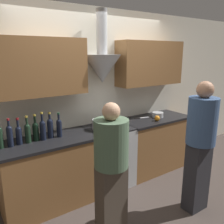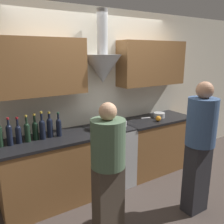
{
  "view_description": "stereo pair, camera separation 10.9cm",
  "coord_description": "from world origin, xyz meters",
  "px_view_note": "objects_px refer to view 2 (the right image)",
  "views": [
    {
      "loc": [
        -1.82,
        -2.45,
        1.97
      ],
      "look_at": [
        0.0,
        0.21,
        1.16
      ],
      "focal_mm": 38.0,
      "sensor_mm": 36.0,
      "label": 1
    },
    {
      "loc": [
        -1.73,
        -2.51,
        1.97
      ],
      "look_at": [
        0.0,
        0.21,
        1.16
      ],
      "focal_mm": 38.0,
      "sensor_mm": 36.0,
      "label": 2
    }
  ],
  "objects_px": {
    "wine_bottle_4": "(35,130)",
    "wine_bottle_3": "(27,131)",
    "wine_bottle_1": "(9,134)",
    "stove_range": "(108,156)",
    "person_foreground_right": "(200,143)",
    "wine_bottle_7": "(59,126)",
    "wine_bottle_2": "(18,133)",
    "wine_bottle_6": "(50,126)",
    "saucepan": "(159,115)",
    "person_foreground_left": "(108,166)",
    "mixing_bowl": "(117,124)",
    "orange_fruit": "(158,119)",
    "wine_bottle_5": "(42,128)",
    "stock_pot": "(100,124)"
  },
  "relations": [
    {
      "from": "wine_bottle_4",
      "to": "wine_bottle_6",
      "type": "xyz_separation_m",
      "value": [
        0.19,
        0.0,
        0.01
      ]
    },
    {
      "from": "wine_bottle_6",
      "to": "person_foreground_left",
      "type": "height_order",
      "value": "person_foreground_left"
    },
    {
      "from": "wine_bottle_4",
      "to": "stove_range",
      "type": "bearing_deg",
      "value": -2.67
    },
    {
      "from": "mixing_bowl",
      "to": "wine_bottle_6",
      "type": "bearing_deg",
      "value": 176.24
    },
    {
      "from": "stove_range",
      "to": "wine_bottle_1",
      "type": "xyz_separation_m",
      "value": [
        -1.34,
        0.03,
        0.59
      ]
    },
    {
      "from": "wine_bottle_7",
      "to": "orange_fruit",
      "type": "distance_m",
      "value": 1.58
    },
    {
      "from": "saucepan",
      "to": "wine_bottle_1",
      "type": "bearing_deg",
      "value": 179.23
    },
    {
      "from": "wine_bottle_2",
      "to": "wine_bottle_3",
      "type": "xyz_separation_m",
      "value": [
        0.1,
        -0.0,
        0.01
      ]
    },
    {
      "from": "wine_bottle_6",
      "to": "saucepan",
      "type": "xyz_separation_m",
      "value": [
        1.85,
        -0.05,
        -0.1
      ]
    },
    {
      "from": "wine_bottle_7",
      "to": "mixing_bowl",
      "type": "xyz_separation_m",
      "value": [
        0.88,
        -0.04,
        -0.1
      ]
    },
    {
      "from": "wine_bottle_3",
      "to": "orange_fruit",
      "type": "height_order",
      "value": "wine_bottle_3"
    },
    {
      "from": "wine_bottle_3",
      "to": "wine_bottle_4",
      "type": "relative_size",
      "value": 1.0
    },
    {
      "from": "wine_bottle_1",
      "to": "stove_range",
      "type": "bearing_deg",
      "value": -1.16
    },
    {
      "from": "wine_bottle_2",
      "to": "stock_pot",
      "type": "height_order",
      "value": "wine_bottle_2"
    },
    {
      "from": "person_foreground_left",
      "to": "wine_bottle_1",
      "type": "bearing_deg",
      "value": 130.39
    },
    {
      "from": "stove_range",
      "to": "mixing_bowl",
      "type": "bearing_deg",
      "value": -5.88
    },
    {
      "from": "saucepan",
      "to": "wine_bottle_2",
      "type": "bearing_deg",
      "value": 178.84
    },
    {
      "from": "wine_bottle_4",
      "to": "wine_bottle_5",
      "type": "height_order",
      "value": "wine_bottle_5"
    },
    {
      "from": "wine_bottle_4",
      "to": "saucepan",
      "type": "relative_size",
      "value": 1.8
    },
    {
      "from": "wine_bottle_7",
      "to": "orange_fruit",
      "type": "xyz_separation_m",
      "value": [
        1.57,
        -0.19,
        -0.09
      ]
    },
    {
      "from": "mixing_bowl",
      "to": "saucepan",
      "type": "bearing_deg",
      "value": 0.7
    },
    {
      "from": "wine_bottle_3",
      "to": "wine_bottle_5",
      "type": "bearing_deg",
      "value": -2.55
    },
    {
      "from": "wine_bottle_1",
      "to": "mixing_bowl",
      "type": "relative_size",
      "value": 1.18
    },
    {
      "from": "wine_bottle_5",
      "to": "orange_fruit",
      "type": "bearing_deg",
      "value": -6.21
    },
    {
      "from": "person_foreground_right",
      "to": "wine_bottle_7",
      "type": "bearing_deg",
      "value": 138.93
    },
    {
      "from": "wine_bottle_3",
      "to": "stock_pot",
      "type": "distance_m",
      "value": 0.99
    },
    {
      "from": "stove_range",
      "to": "person_foreground_left",
      "type": "bearing_deg",
      "value": -121.65
    },
    {
      "from": "wine_bottle_7",
      "to": "wine_bottle_1",
      "type": "bearing_deg",
      "value": 179.7
    },
    {
      "from": "stove_range",
      "to": "stock_pot",
      "type": "relative_size",
      "value": 3.99
    },
    {
      "from": "stove_range",
      "to": "wine_bottle_2",
      "type": "distance_m",
      "value": 1.36
    },
    {
      "from": "wine_bottle_7",
      "to": "stock_pot",
      "type": "bearing_deg",
      "value": -4.13
    },
    {
      "from": "saucepan",
      "to": "person_foreground_left",
      "type": "bearing_deg",
      "value": -150.13
    },
    {
      "from": "stove_range",
      "to": "orange_fruit",
      "type": "xyz_separation_m",
      "value": [
        0.83,
        -0.17,
        0.49
      ]
    },
    {
      "from": "wine_bottle_5",
      "to": "mixing_bowl",
      "type": "distance_m",
      "value": 1.1
    },
    {
      "from": "person_foreground_left",
      "to": "mixing_bowl",
      "type": "bearing_deg",
      "value": 51.71
    },
    {
      "from": "wine_bottle_4",
      "to": "wine_bottle_7",
      "type": "relative_size",
      "value": 1.05
    },
    {
      "from": "wine_bottle_7",
      "to": "stove_range",
      "type": "bearing_deg",
      "value": -1.86
    },
    {
      "from": "wine_bottle_4",
      "to": "orange_fruit",
      "type": "relative_size",
      "value": 3.88
    },
    {
      "from": "wine_bottle_1",
      "to": "person_foreground_left",
      "type": "bearing_deg",
      "value": -49.61
    },
    {
      "from": "stove_range",
      "to": "orange_fruit",
      "type": "bearing_deg",
      "value": -11.3
    },
    {
      "from": "orange_fruit",
      "to": "wine_bottle_3",
      "type": "bearing_deg",
      "value": 174.13
    },
    {
      "from": "wine_bottle_2",
      "to": "wine_bottle_6",
      "type": "distance_m",
      "value": 0.39
    },
    {
      "from": "person_foreground_left",
      "to": "wine_bottle_3",
      "type": "bearing_deg",
      "value": 121.93
    },
    {
      "from": "saucepan",
      "to": "person_foreground_right",
      "type": "distance_m",
      "value": 1.2
    },
    {
      "from": "wine_bottle_4",
      "to": "stock_pot",
      "type": "distance_m",
      "value": 0.9
    },
    {
      "from": "wine_bottle_3",
      "to": "orange_fruit",
      "type": "bearing_deg",
      "value": -5.87
    },
    {
      "from": "wine_bottle_4",
      "to": "wine_bottle_3",
      "type": "bearing_deg",
      "value": -173.07
    },
    {
      "from": "wine_bottle_3",
      "to": "wine_bottle_1",
      "type": "bearing_deg",
      "value": -177.45
    },
    {
      "from": "person_foreground_right",
      "to": "mixing_bowl",
      "type": "bearing_deg",
      "value": 111.78
    },
    {
      "from": "stove_range",
      "to": "wine_bottle_7",
      "type": "height_order",
      "value": "wine_bottle_7"
    }
  ]
}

